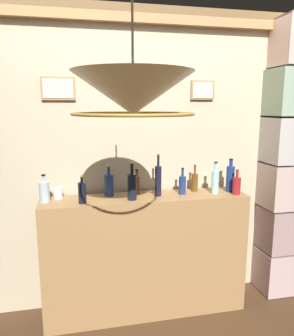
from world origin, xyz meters
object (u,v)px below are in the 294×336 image
(liquor_bottle_tequila, at_px, (215,181))
(liquor_bottle_rum, at_px, (82,192))
(liquor_bottle_sherry, at_px, (132,186))
(glass_tumbler_rocks, at_px, (58,193))
(liquor_bottle_brandy, at_px, (182,184))
(liquor_bottle_mezcal, at_px, (158,180))
(pendant_lamp, at_px, (133,95))
(liquor_bottle_rye, at_px, (44,192))
(liquor_bottle_scotch, at_px, (237,185))
(liquor_bottle_whiskey, at_px, (195,182))
(liquor_bottle_vermouth, at_px, (230,178))
(liquor_bottle_amaro, at_px, (137,184))
(liquor_bottle_vodka, at_px, (109,185))

(liquor_bottle_tequila, bearing_deg, liquor_bottle_rum, -177.11)
(liquor_bottle_sherry, xyz_separation_m, glass_tumbler_rocks, (-0.58, 0.15, -0.07))
(liquor_bottle_brandy, relative_size, liquor_bottle_mezcal, 0.65)
(pendant_lamp, bearing_deg, liquor_bottle_rye, 121.66)
(liquor_bottle_scotch, distance_m, liquor_bottle_whiskey, 0.36)
(liquor_bottle_vermouth, distance_m, liquor_bottle_rum, 1.27)
(liquor_bottle_rye, bearing_deg, liquor_bottle_amaro, 7.06)
(liquor_bottle_mezcal, bearing_deg, liquor_bottle_rum, -172.67)
(liquor_bottle_tequila, relative_size, glass_tumbler_rocks, 3.00)
(liquor_bottle_sherry, distance_m, pendant_lamp, 1.07)
(liquor_bottle_rye, relative_size, liquor_bottle_rum, 1.00)
(glass_tumbler_rocks, bearing_deg, liquor_bottle_amaro, 1.64)
(pendant_lamp, bearing_deg, liquor_bottle_tequila, 45.28)
(glass_tumbler_rocks, bearing_deg, liquor_bottle_mezcal, -6.32)
(liquor_bottle_mezcal, relative_size, liquor_bottle_rum, 1.59)
(liquor_bottle_rum, bearing_deg, liquor_bottle_sherry, 2.13)
(liquor_bottle_whiskey, height_order, pendant_lamp, pendant_lamp)
(liquor_bottle_brandy, bearing_deg, liquor_bottle_mezcal, -175.64)
(glass_tumbler_rocks, bearing_deg, liquor_bottle_scotch, -7.14)
(liquor_bottle_amaro, distance_m, liquor_bottle_mezcal, 0.20)
(liquor_bottle_scotch, bearing_deg, liquor_bottle_brandy, 165.97)
(liquor_bottle_whiskey, bearing_deg, liquor_bottle_brandy, -153.02)
(liquor_bottle_rye, relative_size, pendant_lamp, 0.35)
(liquor_bottle_mezcal, bearing_deg, liquor_bottle_amaro, 145.76)
(liquor_bottle_rum, height_order, glass_tumbler_rocks, liquor_bottle_rum)
(liquor_bottle_mezcal, distance_m, liquor_bottle_whiskey, 0.36)
(liquor_bottle_scotch, height_order, liquor_bottle_tequila, liquor_bottle_tequila)
(liquor_bottle_rye, bearing_deg, liquor_bottle_scotch, -4.01)
(liquor_bottle_sherry, bearing_deg, liquor_bottle_rye, 173.21)
(liquor_bottle_amaro, distance_m, liquor_bottle_vodka, 0.24)
(liquor_bottle_mezcal, relative_size, glass_tumbler_rocks, 3.82)
(liquor_bottle_vermouth, bearing_deg, glass_tumbler_rocks, 176.85)
(liquor_bottle_tequila, distance_m, pendant_lamp, 1.39)
(liquor_bottle_sherry, bearing_deg, liquor_bottle_mezcal, 15.87)
(liquor_bottle_rum, bearing_deg, liquor_bottle_tequila, 2.89)
(liquor_bottle_vodka, distance_m, liquor_bottle_vermouth, 1.05)
(liquor_bottle_mezcal, xyz_separation_m, pendant_lamp, (-0.35, -0.88, 0.65))
(liquor_bottle_scotch, bearing_deg, liquor_bottle_mezcal, 171.85)
(liquor_bottle_vodka, xyz_separation_m, liquor_bottle_rum, (-0.22, -0.17, -0.01))
(glass_tumbler_rocks, bearing_deg, liquor_bottle_brandy, -4.09)
(liquor_bottle_scotch, xyz_separation_m, glass_tumbler_rocks, (-1.47, 0.18, -0.03))
(liquor_bottle_vodka, height_order, pendant_lamp, pendant_lamp)
(liquor_bottle_amaro, distance_m, liquor_bottle_rum, 0.50)
(liquor_bottle_brandy, xyz_separation_m, liquor_bottle_rum, (-0.83, -0.10, 0.00))
(liquor_bottle_whiskey, height_order, glass_tumbler_rocks, liquor_bottle_whiskey)
(liquor_bottle_scotch, distance_m, liquor_bottle_tequila, 0.18)
(liquor_bottle_mezcal, bearing_deg, liquor_bottle_whiskey, 13.65)
(liquor_bottle_rye, height_order, liquor_bottle_rum, same)
(liquor_bottle_amaro, relative_size, liquor_bottle_rye, 0.96)
(liquor_bottle_brandy, relative_size, glass_tumbler_rocks, 2.47)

